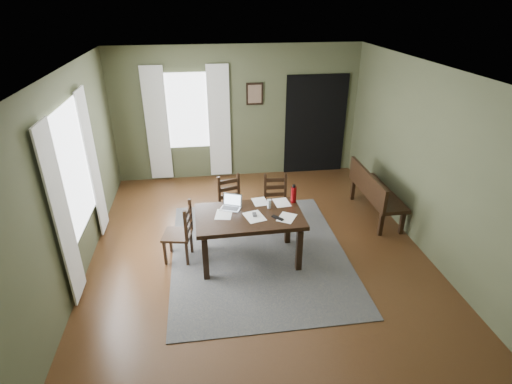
{
  "coord_description": "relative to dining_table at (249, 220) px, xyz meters",
  "views": [
    {
      "loc": [
        -0.75,
        -4.97,
        3.57
      ],
      "look_at": [
        0.0,
        0.3,
        0.9
      ],
      "focal_mm": 28.0,
      "sensor_mm": 36.0,
      "label": 1
    }
  ],
  "objects": [
    {
      "name": "ground",
      "position": [
        0.16,
        0.13,
        -0.68
      ],
      "size": [
        5.0,
        6.0,
        0.01
      ],
      "color": "#492C16"
    },
    {
      "name": "room_shell",
      "position": [
        0.16,
        0.13,
        1.13
      ],
      "size": [
        5.02,
        6.02,
        2.71
      ],
      "color": "#4A4F33",
      "rests_on": "ground"
    },
    {
      "name": "rug",
      "position": [
        0.16,
        0.13,
        -0.67
      ],
      "size": [
        2.6,
        3.2,
        0.01
      ],
      "color": "#454545",
      "rests_on": "ground"
    },
    {
      "name": "dining_table",
      "position": [
        0.0,
        0.0,
        0.0
      ],
      "size": [
        1.52,
        0.93,
        0.75
      ],
      "rotation": [
        0.0,
        0.0,
        0.02
      ],
      "color": "black",
      "rests_on": "rug"
    },
    {
      "name": "chair_end",
      "position": [
        -0.99,
        0.16,
        -0.22
      ],
      "size": [
        0.47,
        0.47,
        0.91
      ],
      "rotation": [
        0.0,
        0.0,
        -1.76
      ],
      "color": "black",
      "rests_on": "rug"
    },
    {
      "name": "chair_back_left",
      "position": [
        -0.17,
        0.93,
        -0.22
      ],
      "size": [
        0.49,
        0.49,
        0.91
      ],
      "rotation": [
        0.0,
        0.0,
        0.29
      ],
      "color": "black",
      "rests_on": "rug"
    },
    {
      "name": "chair_back_right",
      "position": [
        0.56,
        0.87,
        -0.22
      ],
      "size": [
        0.41,
        0.41,
        0.91
      ],
      "rotation": [
        0.0,
        0.0,
        -0.04
      ],
      "color": "black",
      "rests_on": "rug"
    },
    {
      "name": "bench",
      "position": [
        2.3,
        1.01,
        -0.17
      ],
      "size": [
        0.48,
        1.5,
        0.84
      ],
      "rotation": [
        0.0,
        0.0,
        1.57
      ],
      "color": "black",
      "rests_on": "ground"
    },
    {
      "name": "laptop",
      "position": [
        -0.23,
        0.25,
        0.14
      ],
      "size": [
        0.35,
        0.32,
        0.19
      ],
      "rotation": [
        0.0,
        0.0,
        -0.4
      ],
      "color": "#B7B7BC",
      "rests_on": "dining_table"
    },
    {
      "name": "computer_mouse",
      "position": [
        0.07,
        -0.03,
        0.11
      ],
      "size": [
        0.05,
        0.09,
        0.03
      ],
      "primitive_type": "cube",
      "rotation": [
        0.0,
        0.0,
        0.01
      ],
      "color": "#3F3F42",
      "rests_on": "dining_table"
    },
    {
      "name": "tv_remote",
      "position": [
        0.38,
        -0.16,
        0.1
      ],
      "size": [
        0.16,
        0.17,
        0.02
      ],
      "primitive_type": "cube",
      "rotation": [
        0.0,
        0.0,
        0.7
      ],
      "color": "black",
      "rests_on": "dining_table"
    },
    {
      "name": "drinking_glass",
      "position": [
        0.31,
        0.16,
        0.16
      ],
      "size": [
        0.07,
        0.07,
        0.13
      ],
      "primitive_type": "cylinder",
      "rotation": [
        0.0,
        0.0,
        0.09
      ],
      "color": "silver",
      "rests_on": "dining_table"
    },
    {
      "name": "water_bottle",
      "position": [
        0.7,
        0.29,
        0.22
      ],
      "size": [
        0.09,
        0.09,
        0.28
      ],
      "rotation": [
        0.0,
        0.0,
        -0.13
      ],
      "color": "#9C0C10",
      "rests_on": "dining_table"
    },
    {
      "name": "paper_a",
      "position": [
        -0.36,
        0.05,
        0.09
      ],
      "size": [
        0.28,
        0.33,
        0.0
      ],
      "primitive_type": "cube",
      "rotation": [
        0.0,
        0.0,
        -0.19
      ],
      "color": "white",
      "rests_on": "dining_table"
    },
    {
      "name": "paper_b",
      "position": [
        0.5,
        -0.16,
        0.09
      ],
      "size": [
        0.33,
        0.35,
        0.0
      ],
      "primitive_type": "cube",
      "rotation": [
        0.0,
        0.0,
        -0.54
      ],
      "color": "white",
      "rests_on": "dining_table"
    },
    {
      "name": "paper_c",
      "position": [
        0.21,
        0.36,
        0.09
      ],
      "size": [
        0.24,
        0.3,
        0.0
      ],
      "primitive_type": "cube",
      "rotation": [
        0.0,
        0.0,
        0.12
      ],
      "color": "white",
      "rests_on": "dining_table"
    },
    {
      "name": "paper_d",
      "position": [
        0.52,
        0.29,
        0.09
      ],
      "size": [
        0.25,
        0.31,
        0.0
      ],
      "primitive_type": "cube",
      "rotation": [
        0.0,
        0.0,
        0.1
      ],
      "color": "white",
      "rests_on": "dining_table"
    },
    {
      "name": "paper_e",
      "position": [
        0.06,
        -0.07,
        0.1
      ],
      "size": [
        0.32,
        0.37,
        0.0
      ],
      "primitive_type": "cube",
      "rotation": [
        0.0,
        0.0,
        0.27
      ],
      "color": "white",
      "rests_on": "dining_table"
    },
    {
      "name": "window_left",
      "position": [
        -2.31,
        0.33,
        0.78
      ],
      "size": [
        0.01,
        1.3,
        1.7
      ],
      "color": "white",
      "rests_on": "ground"
    },
    {
      "name": "window_back",
      "position": [
        -0.84,
        3.1,
        0.78
      ],
      "size": [
        1.0,
        0.01,
        1.5
      ],
      "color": "white",
      "rests_on": "ground"
    },
    {
      "name": "curtain_left_near",
      "position": [
        -2.28,
        -0.49,
        0.53
      ],
      "size": [
        0.03,
        0.48,
        2.3
      ],
      "color": "silver",
      "rests_on": "ground"
    },
    {
      "name": "curtain_left_far",
      "position": [
        -2.28,
        1.15,
        0.53
      ],
      "size": [
        0.03,
        0.48,
        2.3
      ],
      "color": "silver",
      "rests_on": "ground"
    },
    {
      "name": "curtain_back_left",
      "position": [
        -1.46,
        3.07,
        0.53
      ],
      "size": [
        0.44,
        0.03,
        2.3
      ],
      "color": "silver",
      "rests_on": "ground"
    },
    {
      "name": "curtain_back_right",
      "position": [
        -0.22,
        3.07,
        0.53
      ],
      "size": [
        0.44,
        0.03,
        2.3
      ],
      "color": "silver",
      "rests_on": "ground"
    },
    {
      "name": "framed_picture",
      "position": [
        0.51,
        3.09,
        1.08
      ],
      "size": [
        0.34,
        0.03,
        0.44
      ],
      "color": "black",
      "rests_on": "ground"
    },
    {
      "name": "doorway_back",
      "position": [
        1.81,
        3.1,
        0.38
      ],
      "size": [
        1.3,
        0.03,
        2.1
      ],
      "color": "black",
      "rests_on": "ground"
    }
  ]
}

